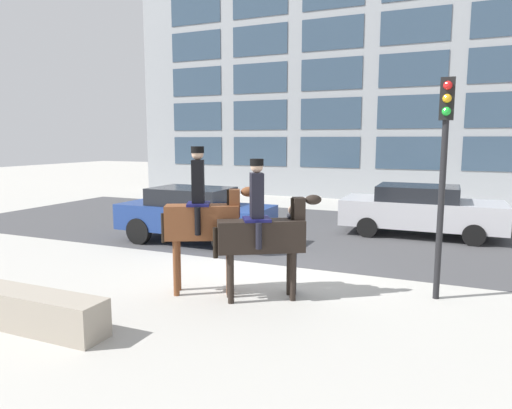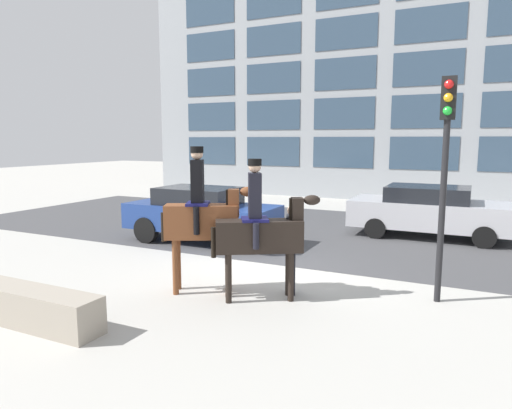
# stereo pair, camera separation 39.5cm
# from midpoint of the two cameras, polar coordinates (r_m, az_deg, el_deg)

# --- Properties ---
(ground_plane) EXTENTS (80.00, 80.00, 0.00)m
(ground_plane) POSITION_cam_midpoint_polar(r_m,az_deg,el_deg) (10.22, 0.15, -8.26)
(ground_plane) COLOR #B2AFA8
(road_surface) EXTENTS (25.17, 8.50, 0.01)m
(road_surface) POSITION_cam_midpoint_polar(r_m,az_deg,el_deg) (14.58, 7.49, -3.33)
(road_surface) COLOR #444447
(road_surface) RESTS_ON ground_plane
(office_building_facade) EXTENTS (25.17, 0.33, 16.82)m
(office_building_facade) POSITION_cam_midpoint_polar(r_m,az_deg,el_deg) (23.02, 13.92, 21.82)
(office_building_facade) COLOR #93999E
(office_building_facade) RESTS_ON ground_plane
(mounted_horse_lead) EXTENTS (1.68, 1.04, 2.76)m
(mounted_horse_lead) POSITION_cam_midpoint_polar(r_m,az_deg,el_deg) (8.56, -7.84, -1.69)
(mounted_horse_lead) COLOR brown
(mounted_horse_lead) RESTS_ON ground_plane
(mounted_horse_companion) EXTENTS (1.78, 1.23, 2.55)m
(mounted_horse_companion) POSITION_cam_midpoint_polar(r_m,az_deg,el_deg) (8.16, -0.51, -3.29)
(mounted_horse_companion) COLOR black
(mounted_horse_companion) RESTS_ON ground_plane
(pedestrian_bystander) EXTENTS (0.78, 0.68, 1.69)m
(pedestrian_bystander) POSITION_cam_midpoint_polar(r_m,az_deg,el_deg) (8.52, 3.24, -4.66)
(pedestrian_bystander) COLOR black
(pedestrian_bystander) RESTS_ON ground_plane
(street_car_near_lane) EXTENTS (4.33, 1.79, 1.55)m
(street_car_near_lane) POSITION_cam_midpoint_polar(r_m,az_deg,el_deg) (12.93, -8.57, -1.12)
(street_car_near_lane) COLOR navy
(street_car_near_lane) RESTS_ON ground_plane
(street_car_far_lane) EXTENTS (4.62, 2.05, 1.51)m
(street_car_far_lane) POSITION_cam_midpoint_polar(r_m,az_deg,el_deg) (14.56, 19.13, -0.59)
(street_car_far_lane) COLOR #B7B7BC
(street_car_far_lane) RESTS_ON ground_plane
(traffic_light) EXTENTS (0.24, 0.29, 3.94)m
(traffic_light) POSITION_cam_midpoint_polar(r_m,az_deg,el_deg) (8.58, 21.23, 5.99)
(traffic_light) COLOR black
(traffic_light) RESTS_ON ground_plane
(planter_ledge) EXTENTS (2.67, 0.56, 0.58)m
(planter_ledge) POSITION_cam_midpoint_polar(r_m,az_deg,el_deg) (8.04, -27.70, -11.63)
(planter_ledge) COLOR #9E9384
(planter_ledge) RESTS_ON ground_plane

